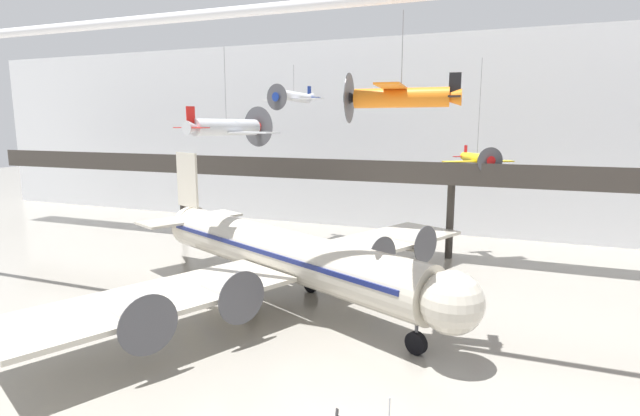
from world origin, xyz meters
The scene contains 8 objects.
hangar_back_wall centered at (0.00, 42.36, 11.14)m, with size 140.00×3.00×22.28m.
mezzanine_walkway centered at (0.00, 29.62, 7.58)m, with size 110.00×3.20×9.22m.
airliner_silver_main centered at (-9.89, 14.43, 3.50)m, with size 29.86×35.17×10.07m.
suspended_plane_silver_racer centered at (-15.72, 17.34, 12.27)m, with size 9.33×7.85×7.71m.
suspended_plane_orange_highwing centered at (-0.38, 10.11, 14.02)m, with size 6.22×7.61×5.76m.
suspended_plane_white_twin centered at (-16.09, 30.81, 15.24)m, with size 7.23×6.03×4.56m.
suspended_plane_yellow_lowwing centered at (2.14, 30.53, 9.46)m, with size 6.09×5.51×9.96m.
stanchion_barrier centered at (1.11, 2.83, 0.33)m, with size 0.36×0.36×1.08m.
Camera 1 is at (5.58, -16.53, 12.69)m, focal length 28.00 mm.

